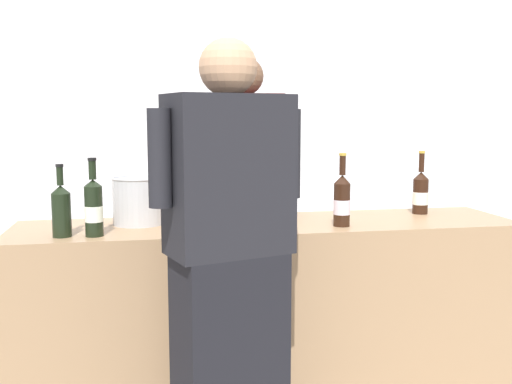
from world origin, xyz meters
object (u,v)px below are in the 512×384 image
(wine_glass, at_px, (290,195))
(wine_bottle_2, at_px, (242,196))
(person_guest, at_px, (229,282))
(wine_bottle_3, at_px, (342,200))
(person_server, at_px, (245,217))
(wine_bottle_1, at_px, (94,207))
(wine_bottle_0, at_px, (284,191))
(wine_bottle_4, at_px, (420,193))
(ice_bucket, at_px, (138,200))
(wine_bottle_5, at_px, (61,209))

(wine_glass, bearing_deg, wine_bottle_2, 143.32)
(person_guest, bearing_deg, wine_bottle_3, 39.07)
(person_server, relative_size, person_guest, 1.03)
(wine_bottle_1, bearing_deg, person_guest, -41.97)
(wine_bottle_1, bearing_deg, wine_bottle_2, 21.23)
(wine_bottle_0, relative_size, wine_glass, 1.69)
(wine_bottle_0, xyz_separation_m, wine_bottle_2, (-0.21, -0.02, -0.02))
(wine_bottle_0, bearing_deg, wine_bottle_3, -50.17)
(wine_bottle_2, height_order, person_server, person_server)
(wine_bottle_4, xyz_separation_m, wine_glass, (-0.74, -0.17, 0.03))
(wine_bottle_1, xyz_separation_m, ice_bucket, (0.18, 0.25, -0.01))
(wine_bottle_3, relative_size, person_guest, 0.20)
(wine_bottle_1, distance_m, wine_bottle_2, 0.73)
(wine_glass, height_order, person_server, person_server)
(wine_bottle_0, height_order, wine_bottle_5, wine_bottle_0)
(wine_bottle_1, height_order, wine_bottle_2, wine_bottle_1)
(wine_bottle_0, xyz_separation_m, person_guest, (-0.38, -0.74, -0.24))
(wine_bottle_4, bearing_deg, wine_bottle_1, -170.17)
(wine_bottle_3, relative_size, ice_bucket, 1.37)
(wine_bottle_1, distance_m, person_guest, 0.72)
(person_guest, bearing_deg, wine_bottle_0, 62.72)
(wine_bottle_0, relative_size, ice_bucket, 1.42)
(wine_bottle_0, bearing_deg, ice_bucket, -177.93)
(wine_bottle_3, xyz_separation_m, wine_bottle_4, (0.52, 0.26, -0.01))
(wine_bottle_0, relative_size, person_guest, 0.20)
(wine_bottle_0, bearing_deg, wine_bottle_1, -162.61)
(wine_bottle_4, bearing_deg, wine_glass, -167.29)
(wine_glass, bearing_deg, person_server, 100.01)
(wine_bottle_5, xyz_separation_m, person_server, (0.91, 0.72, -0.18))
(wine_bottle_3, xyz_separation_m, person_guest, (-0.59, -0.48, -0.22))
(wine_bottle_5, bearing_deg, wine_glass, 5.74)
(wine_bottle_3, bearing_deg, ice_bucket, 165.98)
(wine_bottle_2, height_order, ice_bucket, wine_bottle_2)
(wine_glass, relative_size, person_guest, 0.12)
(wine_bottle_1, relative_size, wine_bottle_3, 0.98)
(wine_bottle_0, bearing_deg, wine_bottle_2, -175.92)
(wine_bottle_5, relative_size, person_guest, 0.18)
(wine_bottle_1, relative_size, ice_bucket, 1.35)
(wine_bottle_4, height_order, person_guest, person_guest)
(wine_glass, distance_m, ice_bucket, 0.71)
(wine_bottle_3, relative_size, wine_bottle_4, 1.03)
(wine_bottle_4, relative_size, wine_glass, 1.59)
(wine_bottle_4, bearing_deg, wine_bottle_2, -178.98)
(wine_bottle_0, distance_m, wine_bottle_3, 0.33)
(ice_bucket, bearing_deg, wine_bottle_3, -14.02)
(wine_bottle_5, xyz_separation_m, ice_bucket, (0.32, 0.24, -0.00))
(wine_bottle_4, relative_size, person_server, 0.19)
(wine_bottle_5, xyz_separation_m, wine_glass, (1.02, 0.10, 0.02))
(wine_bottle_5, bearing_deg, wine_bottle_1, -5.20)
(wine_bottle_0, distance_m, ice_bucket, 0.71)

